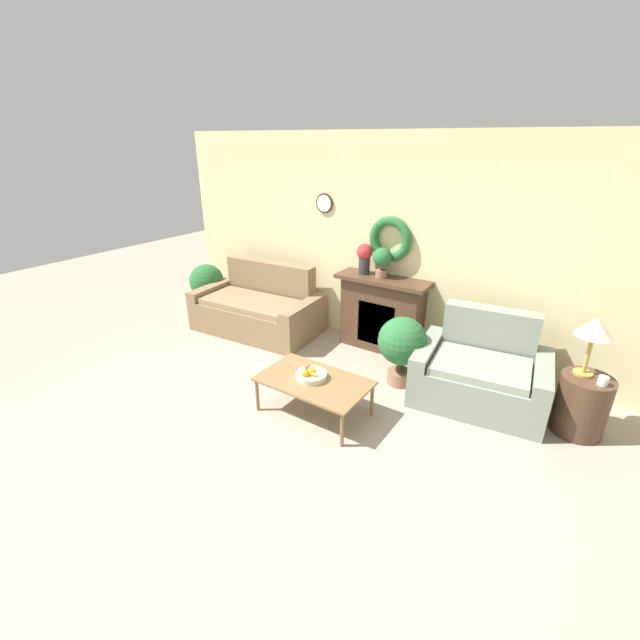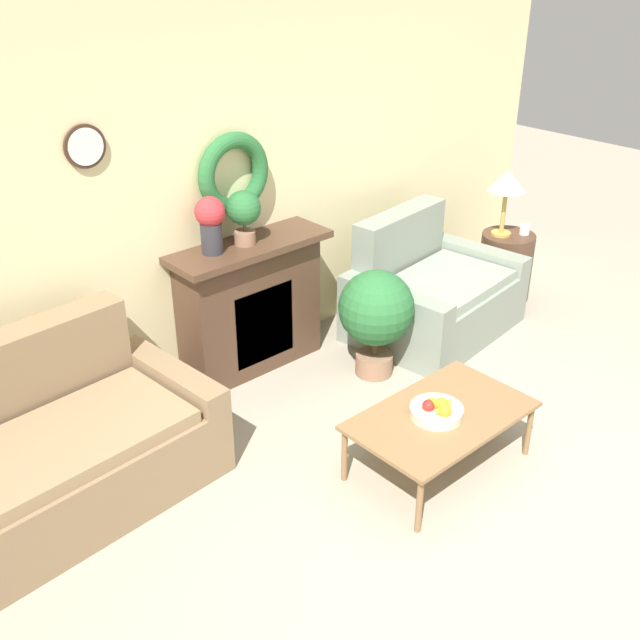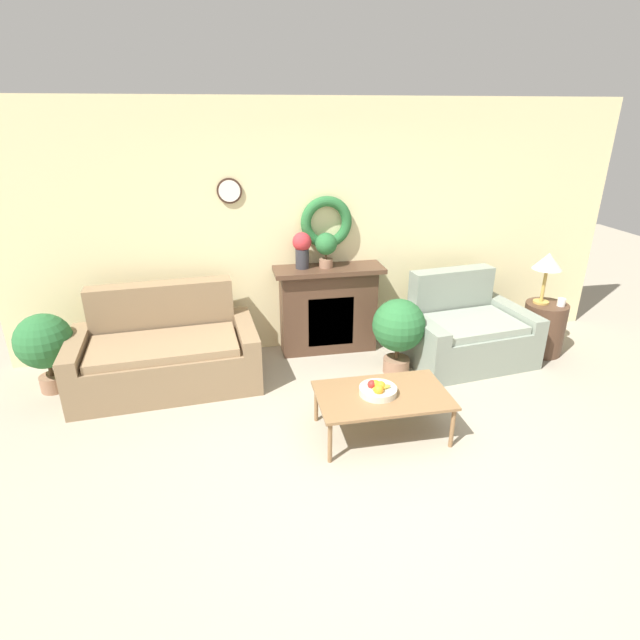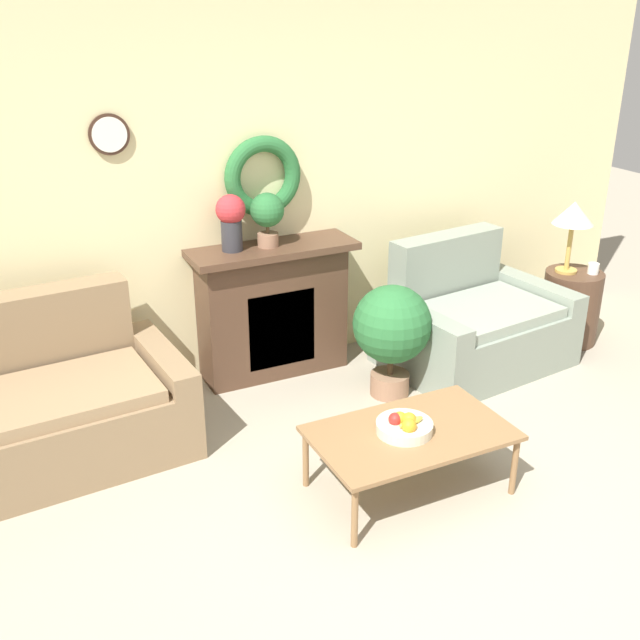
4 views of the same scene
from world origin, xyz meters
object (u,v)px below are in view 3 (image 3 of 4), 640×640
(coffee_table, at_px, (382,397))
(fruit_bowl, at_px, (378,390))
(vase_on_mantel_left, at_px, (302,248))
(table_lamp, at_px, (548,263))
(potted_plant_floor_by_couch, at_px, (44,344))
(loveseat_right, at_px, (464,332))
(potted_plant_on_mantel, at_px, (326,246))
(mug, at_px, (561,302))
(couch_left, at_px, (166,353))
(side_table_by_loveseat, at_px, (543,328))
(potted_plant_floor_by_loveseat, at_px, (399,328))
(fireplace, at_px, (328,308))

(coffee_table, bearing_deg, fruit_bowl, 175.47)
(vase_on_mantel_left, bearing_deg, fruit_bowl, -78.41)
(table_lamp, bearing_deg, potted_plant_floor_by_couch, 178.80)
(vase_on_mantel_left, bearing_deg, potted_plant_floor_by_couch, -171.16)
(table_lamp, height_order, potted_plant_floor_by_couch, table_lamp)
(loveseat_right, bearing_deg, coffee_table, -144.59)
(potted_plant_on_mantel, height_order, potted_plant_floor_by_couch, potted_plant_on_mantel)
(fruit_bowl, distance_m, mug, 2.64)
(loveseat_right, xyz_separation_m, mug, (1.05, -0.13, 0.32))
(loveseat_right, distance_m, fruit_bowl, 1.82)
(fruit_bowl, bearing_deg, potted_plant_on_mantel, 93.10)
(couch_left, relative_size, side_table_by_loveseat, 3.13)
(mug, distance_m, potted_plant_floor_by_loveseat, 1.88)
(mug, relative_size, potted_plant_on_mantel, 0.23)
(fruit_bowl, bearing_deg, coffee_table, -4.53)
(couch_left, xyz_separation_m, potted_plant_on_mantel, (1.72, 0.42, 0.90))
(side_table_by_loveseat, height_order, vase_on_mantel_left, vase_on_mantel_left)
(table_lamp, distance_m, mug, 0.46)
(couch_left, xyz_separation_m, vase_on_mantel_left, (1.46, 0.44, 0.89))
(table_lamp, relative_size, potted_plant_on_mantel, 1.50)
(mug, bearing_deg, potted_plant_floor_by_couch, 177.49)
(loveseat_right, relative_size, potted_plant_on_mantel, 3.76)
(coffee_table, distance_m, potted_plant_floor_by_loveseat, 1.14)
(vase_on_mantel_left, relative_size, potted_plant_on_mantel, 1.03)
(fireplace, height_order, fruit_bowl, fireplace)
(coffee_table, height_order, side_table_by_loveseat, side_table_by_loveseat)
(potted_plant_on_mantel, xyz_separation_m, potted_plant_floor_by_loveseat, (0.62, -0.67, -0.71))
(fruit_bowl, relative_size, vase_on_mantel_left, 0.81)
(table_lamp, height_order, mug, table_lamp)
(couch_left, relative_size, potted_plant_floor_by_loveseat, 2.27)
(mug, height_order, potted_plant_floor_by_couch, potted_plant_floor_by_couch)
(vase_on_mantel_left, height_order, potted_plant_on_mantel, vase_on_mantel_left)
(couch_left, height_order, side_table_by_loveseat, couch_left)
(coffee_table, xyz_separation_m, fruit_bowl, (-0.04, 0.00, 0.07))
(coffee_table, height_order, potted_plant_floor_by_loveseat, potted_plant_floor_by_loveseat)
(loveseat_right, relative_size, fruit_bowl, 4.52)
(fireplace, relative_size, mug, 13.95)
(couch_left, distance_m, loveseat_right, 3.17)
(fruit_bowl, bearing_deg, couch_left, 145.15)
(mug, bearing_deg, potted_plant_floor_by_loveseat, -178.16)
(potted_plant_floor_by_loveseat, bearing_deg, loveseat_right, 12.83)
(couch_left, xyz_separation_m, potted_plant_floor_by_couch, (-1.10, 0.05, 0.18))
(fireplace, height_order, vase_on_mantel_left, vase_on_mantel_left)
(potted_plant_on_mantel, bearing_deg, table_lamp, -11.76)
(couch_left, xyz_separation_m, mug, (4.22, -0.19, 0.31))
(table_lamp, bearing_deg, coffee_table, -151.39)
(vase_on_mantel_left, distance_m, potted_plant_floor_by_loveseat, 1.32)
(loveseat_right, relative_size, coffee_table, 1.30)
(table_lamp, xyz_separation_m, potted_plant_on_mantel, (-2.34, 0.49, 0.18))
(fireplace, relative_size, table_lamp, 2.11)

